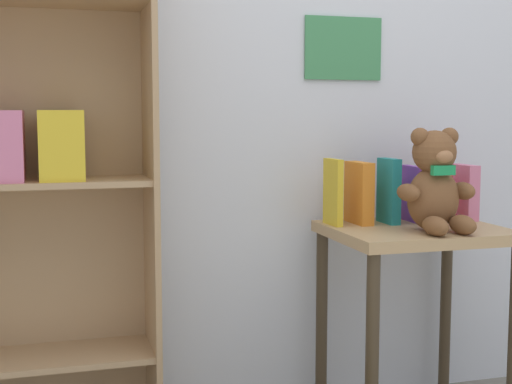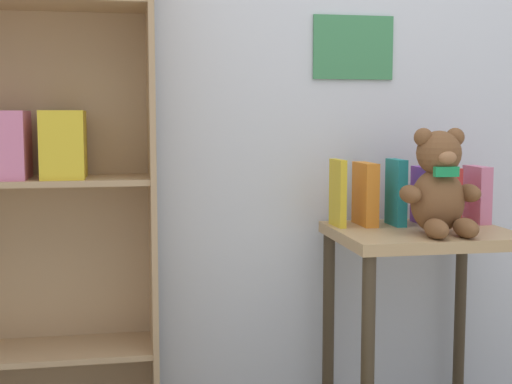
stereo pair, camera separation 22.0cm
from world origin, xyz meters
name	(u,v)px [view 2 (the right image)]	position (x,y,z in m)	size (l,w,h in m)	color
wall_back	(316,50)	(0.00, 1.27, 1.25)	(4.80, 0.07, 2.50)	silver
bookshelf_side	(37,142)	(-0.92, 1.12, 0.94)	(0.71, 0.28, 1.65)	tan
display_table	(420,266)	(0.27, 0.96, 0.54)	(0.55, 0.46, 0.66)	tan
teddy_bear	(440,186)	(0.28, 0.87, 0.81)	(0.25, 0.23, 0.32)	brown
book_standing_yellow	(338,193)	(0.02, 1.07, 0.77)	(0.02, 0.11, 0.22)	gold
book_standing_orange	(365,194)	(0.12, 1.08, 0.77)	(0.04, 0.15, 0.21)	orange
book_standing_teal	(396,192)	(0.22, 1.06, 0.77)	(0.03, 0.12, 0.22)	teal
book_standing_purple	(422,196)	(0.32, 1.07, 0.76)	(0.03, 0.15, 0.19)	purple
book_standing_red	(450,195)	(0.41, 1.07, 0.76)	(0.02, 0.13, 0.19)	red
book_standing_pink	(477,194)	(0.51, 1.07, 0.76)	(0.04, 0.13, 0.19)	#D17093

